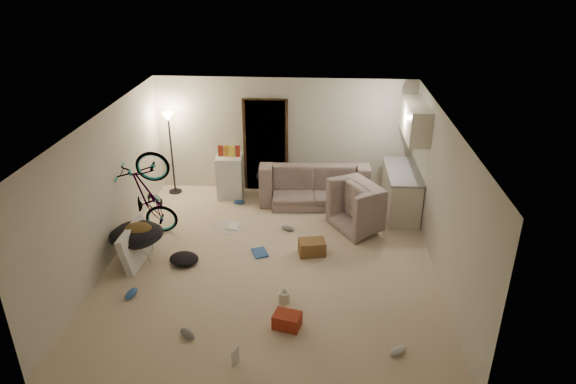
# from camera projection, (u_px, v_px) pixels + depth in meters

# --- Properties ---
(floor) EXTENTS (5.50, 6.00, 0.02)m
(floor) POSITION_uv_depth(u_px,v_px,m) (272.00, 261.00, 8.85)
(floor) COLOR beige
(floor) RESTS_ON ground
(ceiling) EXTENTS (5.50, 6.00, 0.02)m
(ceiling) POSITION_uv_depth(u_px,v_px,m) (269.00, 120.00, 7.78)
(ceiling) COLOR white
(ceiling) RESTS_ON wall_back
(wall_back) EXTENTS (5.50, 0.02, 2.50)m
(wall_back) POSITION_uv_depth(u_px,v_px,m) (284.00, 135.00, 11.04)
(wall_back) COLOR beige
(wall_back) RESTS_ON floor
(wall_front) EXTENTS (5.50, 0.02, 2.50)m
(wall_front) POSITION_uv_depth(u_px,v_px,m) (244.00, 312.00, 5.59)
(wall_front) COLOR beige
(wall_front) RESTS_ON floor
(wall_left) EXTENTS (0.02, 6.00, 2.50)m
(wall_left) POSITION_uv_depth(u_px,v_px,m) (105.00, 190.00, 8.48)
(wall_left) COLOR beige
(wall_left) RESTS_ON floor
(wall_right) EXTENTS (0.02, 6.00, 2.50)m
(wall_right) POSITION_uv_depth(u_px,v_px,m) (443.00, 200.00, 8.15)
(wall_right) COLOR beige
(wall_right) RESTS_ON floor
(doorway) EXTENTS (0.85, 0.10, 2.04)m
(doorway) POSITION_uv_depth(u_px,v_px,m) (266.00, 146.00, 11.12)
(doorway) COLOR black
(doorway) RESTS_ON floor
(door_trim) EXTENTS (0.97, 0.04, 2.10)m
(door_trim) POSITION_uv_depth(u_px,v_px,m) (266.00, 146.00, 11.10)
(door_trim) COLOR #372313
(door_trim) RESTS_ON floor
(floor_lamp) EXTENTS (0.28, 0.28, 1.81)m
(floor_lamp) POSITION_uv_depth(u_px,v_px,m) (170.00, 136.00, 10.84)
(floor_lamp) COLOR black
(floor_lamp) RESTS_ON floor
(kitchen_counter) EXTENTS (0.60, 1.50, 0.88)m
(kitchen_counter) POSITION_uv_depth(u_px,v_px,m) (401.00, 192.00, 10.32)
(kitchen_counter) COLOR beige
(kitchen_counter) RESTS_ON floor
(counter_top) EXTENTS (0.64, 1.54, 0.04)m
(counter_top) POSITION_uv_depth(u_px,v_px,m) (403.00, 171.00, 10.13)
(counter_top) COLOR gray
(counter_top) RESTS_ON kitchen_counter
(kitchen_uppers) EXTENTS (0.38, 1.40, 0.65)m
(kitchen_uppers) POSITION_uv_depth(u_px,v_px,m) (415.00, 120.00, 9.67)
(kitchen_uppers) COLOR beige
(kitchen_uppers) RESTS_ON wall_right
(sofa) EXTENTS (2.30, 1.00, 0.66)m
(sofa) POSITION_uv_depth(u_px,v_px,m) (314.00, 186.00, 10.88)
(sofa) COLOR #3D443C
(sofa) RESTS_ON floor
(armchair) EXTENTS (1.34, 1.39, 0.69)m
(armchair) POSITION_uv_depth(u_px,v_px,m) (370.00, 209.00, 9.86)
(armchair) COLOR #3D443C
(armchair) RESTS_ON floor
(bicycle) EXTENTS (1.81, 0.91, 1.01)m
(bicycle) POSITION_uv_depth(u_px,v_px,m) (151.00, 213.00, 9.45)
(bicycle) COLOR black
(bicycle) RESTS_ON floor
(book_asset) EXTENTS (0.28, 0.26, 0.02)m
(book_asset) POSITION_uv_depth(u_px,v_px,m) (232.00, 367.00, 6.55)
(book_asset) COLOR maroon
(book_asset) RESTS_ON floor
(mini_fridge) EXTENTS (0.58, 0.58, 0.92)m
(mini_fridge) POSITION_uv_depth(u_px,v_px,m) (230.00, 176.00, 11.03)
(mini_fridge) COLOR white
(mini_fridge) RESTS_ON floor
(snack_box_0) EXTENTS (0.11, 0.08, 0.30)m
(snack_box_0) POSITION_uv_depth(u_px,v_px,m) (221.00, 152.00, 10.81)
(snack_box_0) COLOR maroon
(snack_box_0) RESTS_ON mini_fridge
(snack_box_1) EXTENTS (0.11, 0.08, 0.30)m
(snack_box_1) POSITION_uv_depth(u_px,v_px,m) (226.00, 153.00, 10.80)
(snack_box_1) COLOR orange
(snack_box_1) RESTS_ON mini_fridge
(snack_box_2) EXTENTS (0.10, 0.07, 0.30)m
(snack_box_2) POSITION_uv_depth(u_px,v_px,m) (232.00, 153.00, 10.79)
(snack_box_2) COLOR yellow
(snack_box_2) RESTS_ON mini_fridge
(snack_box_3) EXTENTS (0.11, 0.09, 0.30)m
(snack_box_3) POSITION_uv_depth(u_px,v_px,m) (238.00, 153.00, 10.79)
(snack_box_3) COLOR maroon
(snack_box_3) RESTS_ON mini_fridge
(saucer_chair) EXTENTS (0.91, 0.91, 0.64)m
(saucer_chair) POSITION_uv_depth(u_px,v_px,m) (137.00, 239.00, 8.76)
(saucer_chair) COLOR silver
(saucer_chair) RESTS_ON floor
(hoodie) EXTENTS (0.55, 0.49, 0.22)m
(hoodie) POSITION_uv_depth(u_px,v_px,m) (138.00, 230.00, 8.64)
(hoodie) COLOR brown
(hoodie) RESTS_ON saucer_chair
(sofa_drape) EXTENTS (0.61, 0.52, 0.28)m
(sofa_drape) POSITION_uv_depth(u_px,v_px,m) (269.00, 176.00, 10.85)
(sofa_drape) COLOR black
(sofa_drape) RESTS_ON sofa
(tv_box) EXTENTS (0.29, 1.00, 0.66)m
(tv_box) POSITION_uv_depth(u_px,v_px,m) (135.00, 245.00, 8.68)
(tv_box) COLOR silver
(tv_box) RESTS_ON floor
(drink_case_a) EXTENTS (0.51, 0.41, 0.26)m
(drink_case_a) POSITION_uv_depth(u_px,v_px,m) (312.00, 247.00, 8.99)
(drink_case_a) COLOR brown
(drink_case_a) RESTS_ON floor
(drink_case_b) EXTENTS (0.43, 0.36, 0.22)m
(drink_case_b) POSITION_uv_depth(u_px,v_px,m) (287.00, 320.00, 7.23)
(drink_case_b) COLOR maroon
(drink_case_b) RESTS_ON floor
(juicer) EXTENTS (0.17, 0.17, 0.24)m
(juicer) POSITION_uv_depth(u_px,v_px,m) (284.00, 296.00, 7.76)
(juicer) COLOR beige
(juicer) RESTS_ON floor
(newspaper) EXTENTS (0.67, 0.69, 0.01)m
(newspaper) POSITION_uv_depth(u_px,v_px,m) (228.00, 227.00, 9.93)
(newspaper) COLOR beige
(newspaper) RESTS_ON floor
(book_blue) EXTENTS (0.34, 0.39, 0.03)m
(book_blue) POSITION_uv_depth(u_px,v_px,m) (260.00, 253.00, 9.04)
(book_blue) COLOR #2D5BA2
(book_blue) RESTS_ON floor
(book_white) EXTENTS (0.26, 0.31, 0.03)m
(book_white) POSITION_uv_depth(u_px,v_px,m) (234.00, 226.00, 9.92)
(book_white) COLOR silver
(book_white) RESTS_ON floor
(shoe_0) EXTENTS (0.24, 0.10, 0.09)m
(shoe_0) POSITION_uv_depth(u_px,v_px,m) (239.00, 202.00, 10.82)
(shoe_0) COLOR #2D5BA2
(shoe_0) RESTS_ON floor
(shoe_1) EXTENTS (0.29, 0.21, 0.10)m
(shoe_1) POSITION_uv_depth(u_px,v_px,m) (288.00, 228.00, 9.77)
(shoe_1) COLOR slate
(shoe_1) RESTS_ON floor
(shoe_2) EXTENTS (0.18, 0.31, 0.11)m
(shoe_2) POSITION_uv_depth(u_px,v_px,m) (131.00, 293.00, 7.89)
(shoe_2) COLOR #2D5BA2
(shoe_2) RESTS_ON floor
(shoe_3) EXTENTS (0.30, 0.28, 0.11)m
(shoe_3) POSITION_uv_depth(u_px,v_px,m) (188.00, 334.00, 7.06)
(shoe_3) COLOR slate
(shoe_3) RESTS_ON floor
(shoe_4) EXTENTS (0.29, 0.25, 0.10)m
(shoe_4) POSITION_uv_depth(u_px,v_px,m) (398.00, 350.00, 6.77)
(shoe_4) COLOR white
(shoe_4) RESTS_ON floor
(clothes_lump_a) EXTENTS (0.61, 0.56, 0.16)m
(clothes_lump_a) POSITION_uv_depth(u_px,v_px,m) (184.00, 259.00, 8.74)
(clothes_lump_a) COLOR black
(clothes_lump_a) RESTS_ON floor
(clothes_lump_b) EXTENTS (0.59, 0.53, 0.15)m
(clothes_lump_b) POSITION_uv_depth(u_px,v_px,m) (278.00, 194.00, 11.12)
(clothes_lump_b) COLOR black
(clothes_lump_b) RESTS_ON floor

